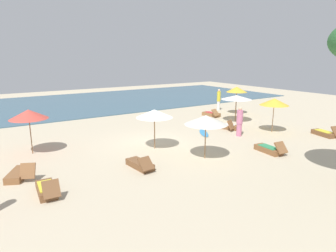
{
  "coord_description": "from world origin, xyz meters",
  "views": [
    {
      "loc": [
        -8.02,
        -13.94,
        4.92
      ],
      "look_at": [
        0.68,
        -0.5,
        1.1
      ],
      "focal_mm": 31.79,
      "sensor_mm": 36.0,
      "label": 1
    }
  ],
  "objects_px": {
    "umbrella_2": "(28,114)",
    "person_0": "(240,121)",
    "lounger_4": "(19,174)",
    "umbrella_0": "(154,114)",
    "umbrella_4": "(237,89)",
    "lounger_0": "(140,164)",
    "lounger_5": "(325,133)",
    "person_2": "(219,99)",
    "umbrella_6": "(236,97)",
    "surfboard": "(204,133)",
    "umbrella_7": "(274,102)",
    "umbrella_5": "(206,120)",
    "lounger_1": "(47,189)",
    "lounger_6": "(212,114)",
    "lounger_3": "(270,149)",
    "lounger_2": "(227,126)"
  },
  "relations": [
    {
      "from": "lounger_0",
      "to": "lounger_3",
      "type": "xyz_separation_m",
      "value": [
        6.64,
        -1.71,
        0.01
      ]
    },
    {
      "from": "umbrella_0",
      "to": "umbrella_2",
      "type": "bearing_deg",
      "value": 154.88
    },
    {
      "from": "umbrella_4",
      "to": "lounger_0",
      "type": "height_order",
      "value": "umbrella_4"
    },
    {
      "from": "lounger_2",
      "to": "lounger_6",
      "type": "relative_size",
      "value": 0.97
    },
    {
      "from": "umbrella_7",
      "to": "lounger_0",
      "type": "bearing_deg",
      "value": -174.55
    },
    {
      "from": "umbrella_6",
      "to": "lounger_5",
      "type": "bearing_deg",
      "value": -74.31
    },
    {
      "from": "umbrella_5",
      "to": "lounger_5",
      "type": "relative_size",
      "value": 1.22
    },
    {
      "from": "lounger_0",
      "to": "lounger_3",
      "type": "height_order",
      "value": "lounger_3"
    },
    {
      "from": "lounger_5",
      "to": "lounger_1",
      "type": "bearing_deg",
      "value": 176.4
    },
    {
      "from": "umbrella_2",
      "to": "lounger_2",
      "type": "relative_size",
      "value": 1.33
    },
    {
      "from": "lounger_3",
      "to": "person_0",
      "type": "relative_size",
      "value": 0.94
    },
    {
      "from": "surfboard",
      "to": "person_2",
      "type": "bearing_deg",
      "value": 41.59
    },
    {
      "from": "person_0",
      "to": "umbrella_5",
      "type": "bearing_deg",
      "value": -155.39
    },
    {
      "from": "umbrella_5",
      "to": "surfboard",
      "type": "relative_size",
      "value": 1.12
    },
    {
      "from": "umbrella_0",
      "to": "umbrella_2",
      "type": "relative_size",
      "value": 0.93
    },
    {
      "from": "person_2",
      "to": "person_0",
      "type": "bearing_deg",
      "value": -124.15
    },
    {
      "from": "lounger_6",
      "to": "umbrella_6",
      "type": "bearing_deg",
      "value": -86.8
    },
    {
      "from": "umbrella_6",
      "to": "lounger_2",
      "type": "xyz_separation_m",
      "value": [
        -2.16,
        -1.38,
        -1.68
      ]
    },
    {
      "from": "person_0",
      "to": "lounger_3",
      "type": "bearing_deg",
      "value": -108.54
    },
    {
      "from": "lounger_0",
      "to": "lounger_1",
      "type": "xyz_separation_m",
      "value": [
        -4.06,
        -0.42,
        0.01
      ]
    },
    {
      "from": "umbrella_2",
      "to": "person_0",
      "type": "height_order",
      "value": "umbrella_2"
    },
    {
      "from": "umbrella_7",
      "to": "lounger_4",
      "type": "bearing_deg",
      "value": 177.13
    },
    {
      "from": "umbrella_5",
      "to": "surfboard",
      "type": "distance_m",
      "value": 5.13
    },
    {
      "from": "umbrella_2",
      "to": "person_2",
      "type": "distance_m",
      "value": 16.96
    },
    {
      "from": "umbrella_2",
      "to": "lounger_4",
      "type": "relative_size",
      "value": 1.32
    },
    {
      "from": "lounger_5",
      "to": "lounger_6",
      "type": "bearing_deg",
      "value": 102.08
    },
    {
      "from": "lounger_0",
      "to": "lounger_6",
      "type": "distance_m",
      "value": 12.61
    },
    {
      "from": "umbrella_2",
      "to": "umbrella_7",
      "type": "distance_m",
      "value": 14.47
    },
    {
      "from": "lounger_5",
      "to": "person_2",
      "type": "height_order",
      "value": "person_2"
    },
    {
      "from": "lounger_3",
      "to": "surfboard",
      "type": "relative_size",
      "value": 0.91
    },
    {
      "from": "umbrella_5",
      "to": "lounger_2",
      "type": "xyz_separation_m",
      "value": [
        5.13,
        3.77,
        -1.75
      ]
    },
    {
      "from": "lounger_4",
      "to": "umbrella_7",
      "type": "bearing_deg",
      "value": -2.87
    },
    {
      "from": "umbrella_7",
      "to": "lounger_1",
      "type": "bearing_deg",
      "value": -174.42
    },
    {
      "from": "lounger_6",
      "to": "person_0",
      "type": "height_order",
      "value": "person_0"
    },
    {
      "from": "lounger_2",
      "to": "person_0",
      "type": "relative_size",
      "value": 0.94
    },
    {
      "from": "umbrella_7",
      "to": "umbrella_6",
      "type": "bearing_deg",
      "value": 85.23
    },
    {
      "from": "umbrella_0",
      "to": "lounger_0",
      "type": "relative_size",
      "value": 1.22
    },
    {
      "from": "lounger_0",
      "to": "lounger_2",
      "type": "distance_m",
      "value": 8.97
    },
    {
      "from": "lounger_1",
      "to": "lounger_6",
      "type": "relative_size",
      "value": 0.95
    },
    {
      "from": "lounger_4",
      "to": "person_2",
      "type": "xyz_separation_m",
      "value": [
        17.43,
        7.15,
        0.83
      ]
    },
    {
      "from": "surfboard",
      "to": "umbrella_7",
      "type": "bearing_deg",
      "value": -28.47
    },
    {
      "from": "lounger_1",
      "to": "umbrella_4",
      "type": "bearing_deg",
      "value": 22.99
    },
    {
      "from": "umbrella_2",
      "to": "umbrella_7",
      "type": "relative_size",
      "value": 1.03
    },
    {
      "from": "umbrella_2",
      "to": "person_0",
      "type": "relative_size",
      "value": 1.24
    },
    {
      "from": "lounger_5",
      "to": "surfboard",
      "type": "height_order",
      "value": "lounger_5"
    },
    {
      "from": "lounger_0",
      "to": "lounger_3",
      "type": "relative_size",
      "value": 1.01
    },
    {
      "from": "lounger_0",
      "to": "umbrella_7",
      "type": "bearing_deg",
      "value": 5.45
    },
    {
      "from": "umbrella_5",
      "to": "lounger_4",
      "type": "height_order",
      "value": "umbrella_5"
    },
    {
      "from": "lounger_4",
      "to": "person_0",
      "type": "relative_size",
      "value": 0.94
    },
    {
      "from": "umbrella_0",
      "to": "lounger_5",
      "type": "distance_m",
      "value": 10.98
    }
  ]
}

